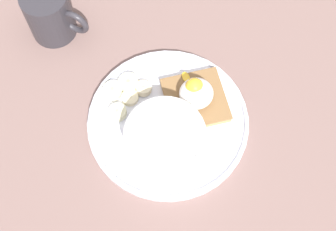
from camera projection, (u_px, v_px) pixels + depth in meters
The scene contains 11 objects.
ground_plane at pixel (168, 126), 74.82cm from camera, with size 120.00×120.00×2.00cm, color #775B56.
plate at pixel (168, 121), 73.17cm from camera, with size 25.31×25.31×1.60cm.
oatmeal_bowl at pixel (165, 140), 68.59cm from camera, with size 11.96×11.96×5.72cm.
toast_slice at pixel (194, 99), 73.59cm from camera, with size 12.17×12.17×1.48cm.
poached_egg at pixel (195, 91), 71.36cm from camera, with size 5.34×7.28×4.06cm.
banana_slice_front at pixel (130, 98), 74.08cm from camera, with size 3.35×3.35×0.98cm.
banana_slice_left at pixel (118, 112), 72.88cm from camera, with size 2.91×2.97×1.33cm.
banana_slice_back at pixel (113, 91), 74.31cm from camera, with size 3.20×3.28×1.52cm.
banana_slice_right at pixel (144, 88), 74.52cm from camera, with size 3.44×3.33×1.59cm.
banana_slice_inner at pixel (128, 83), 74.84cm from camera, with size 4.42×4.49×1.69cm.
coffee_mug at pixel (50, 14), 76.60cm from camera, with size 7.93×10.42×9.16cm.
Camera 1 is at (16.93, 23.04, 70.16)cm, focal length 50.00 mm.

